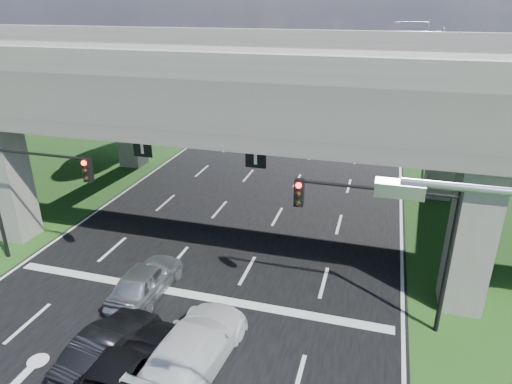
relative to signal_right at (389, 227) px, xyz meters
The scene contains 18 objects.
ground 9.71m from the signal_right, 153.26° to the right, with size 160.00×160.00×0.00m, color #1F4B18.
road 10.74m from the signal_right, 142.25° to the left, with size 18.00×120.00×0.03m, color black.
overpass 11.84m from the signal_right, 134.16° to the left, with size 80.00×15.00×10.00m.
warehouse 45.97m from the signal_right, 137.44° to the left, with size 20.00×10.00×4.00m, color #9E9E99.
signal_right is the anchor object (origin of this frame).
signal_left 15.65m from the signal_right, behind, with size 5.76×0.54×6.00m.
streetlight_far 20.25m from the signal_right, 83.53° to the left, with size 3.38×0.25×10.00m.
streetlight_beyond 36.17m from the signal_right, 86.39° to the left, with size 3.38×0.25×10.00m.
tree_left_near 31.01m from the signal_right, 134.63° to the left, with size 4.50×4.50×7.80m.
tree_left_mid 38.96m from the signal_right, 129.50° to the left, with size 3.91×3.90×6.76m.
tree_left_far 43.37m from the signal_right, 118.63° to the left, with size 4.80×4.80×8.32m.
tree_right_near 24.62m from the signal_right, 77.76° to the left, with size 4.20×4.20×7.28m.
tree_right_mid 33.10m from the signal_right, 75.62° to the left, with size 3.91×3.90×6.76m.
tree_right_far 40.29m from the signal_right, 83.99° to the left, with size 4.50×4.50×7.80m.
car_silver 10.26m from the signal_right, behind, with size 1.75×4.34×1.48m, color #B8BBC1.
car_dark 10.73m from the signal_right, 151.51° to the right, with size 1.48×4.25×1.40m, color black.
car_white 8.08m from the signal_right, 145.12° to the right, with size 2.23×5.49×1.59m, color white.
car_trailing 10.20m from the signal_right, 143.37° to the right, with size 2.49×5.41×1.50m, color black.
Camera 1 is at (7.23, -11.48, 11.75)m, focal length 32.00 mm.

